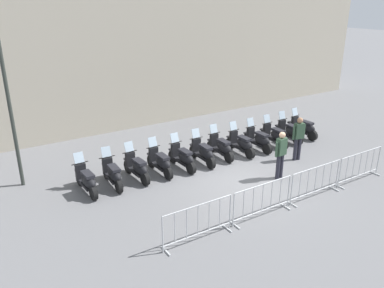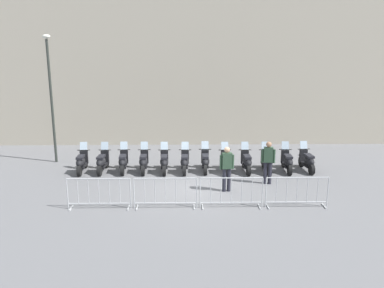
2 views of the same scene
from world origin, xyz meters
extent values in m
plane|color=slate|center=(0.00, 0.00, 0.00)|extent=(120.00, 120.00, 0.00)
cylinder|color=black|center=(-4.60, 3.43, 0.24)|extent=(0.18, 0.49, 0.48)
cylinder|color=black|center=(-4.71, 2.20, 0.24)|extent=(0.18, 0.49, 0.48)
cube|color=black|center=(-4.66, 2.81, 0.28)|extent=(0.35, 0.89, 0.10)
ellipsoid|color=black|center=(-4.68, 2.54, 0.52)|extent=(0.43, 0.87, 0.40)
cube|color=black|center=(-4.68, 2.57, 0.74)|extent=(0.33, 0.62, 0.10)
cube|color=black|center=(-4.62, 3.25, 0.55)|extent=(0.35, 0.17, 0.60)
cylinder|color=black|center=(-4.62, 3.25, 0.88)|extent=(0.56, 0.08, 0.04)
cube|color=silver|center=(-4.61, 3.30, 1.06)|extent=(0.33, 0.17, 0.35)
cube|color=black|center=(-4.60, 3.43, 0.51)|extent=(0.23, 0.34, 0.06)
cylinder|color=black|center=(-3.66, 3.32, 0.24)|extent=(0.22, 0.50, 0.48)
cylinder|color=black|center=(-3.86, 2.09, 0.24)|extent=(0.22, 0.50, 0.48)
cube|color=black|center=(-3.76, 2.71, 0.28)|extent=(0.42, 0.90, 0.10)
ellipsoid|color=black|center=(-3.80, 2.43, 0.52)|extent=(0.49, 0.89, 0.40)
cube|color=black|center=(-3.80, 2.46, 0.74)|extent=(0.37, 0.64, 0.10)
cube|color=black|center=(-3.69, 3.13, 0.55)|extent=(0.36, 0.19, 0.60)
cylinder|color=black|center=(-3.69, 3.13, 0.88)|extent=(0.56, 0.13, 0.04)
cube|color=silver|center=(-3.68, 3.18, 1.06)|extent=(0.34, 0.19, 0.35)
cube|color=black|center=(-3.66, 3.32, 0.51)|extent=(0.25, 0.35, 0.06)
cylinder|color=black|center=(-2.82, 3.24, 0.24)|extent=(0.17, 0.49, 0.48)
cylinder|color=black|center=(-2.90, 2.00, 0.24)|extent=(0.17, 0.49, 0.48)
cube|color=black|center=(-2.86, 2.62, 0.28)|extent=(0.34, 0.88, 0.10)
ellipsoid|color=black|center=(-2.88, 2.34, 0.52)|extent=(0.41, 0.86, 0.40)
cube|color=black|center=(-2.87, 2.37, 0.74)|extent=(0.32, 0.62, 0.10)
cube|color=black|center=(-2.83, 3.05, 0.55)|extent=(0.35, 0.16, 0.60)
cylinder|color=black|center=(-2.83, 3.05, 0.88)|extent=(0.56, 0.07, 0.04)
cube|color=silver|center=(-2.82, 3.10, 1.06)|extent=(0.33, 0.16, 0.35)
cube|color=black|center=(-2.82, 3.24, 0.51)|extent=(0.22, 0.33, 0.06)
cylinder|color=black|center=(-1.90, 3.10, 0.24)|extent=(0.19, 0.49, 0.48)
cylinder|color=black|center=(-2.03, 1.87, 0.24)|extent=(0.19, 0.49, 0.48)
cube|color=black|center=(-1.96, 2.48, 0.28)|extent=(0.37, 0.89, 0.10)
ellipsoid|color=black|center=(-1.99, 2.21, 0.52)|extent=(0.44, 0.87, 0.40)
cube|color=black|center=(-1.99, 2.24, 0.74)|extent=(0.34, 0.63, 0.10)
cube|color=black|center=(-1.92, 2.92, 0.55)|extent=(0.35, 0.17, 0.60)
cylinder|color=black|center=(-1.92, 2.92, 0.88)|extent=(0.56, 0.09, 0.04)
cube|color=silver|center=(-1.91, 2.97, 1.06)|extent=(0.33, 0.17, 0.35)
cube|color=black|center=(-1.90, 3.10, 0.51)|extent=(0.23, 0.34, 0.06)
cylinder|color=black|center=(-1.02, 2.94, 0.24)|extent=(0.18, 0.49, 0.48)
cylinder|color=black|center=(-1.13, 1.71, 0.24)|extent=(0.18, 0.49, 0.48)
cube|color=black|center=(-1.07, 2.32, 0.28)|extent=(0.36, 0.89, 0.10)
ellipsoid|color=black|center=(-1.10, 2.05, 0.52)|extent=(0.43, 0.87, 0.40)
cube|color=black|center=(-1.09, 2.08, 0.74)|extent=(0.33, 0.62, 0.10)
cube|color=black|center=(-1.03, 2.76, 0.55)|extent=(0.35, 0.17, 0.60)
cylinder|color=black|center=(-1.03, 2.76, 0.88)|extent=(0.56, 0.09, 0.04)
cube|color=silver|center=(-1.03, 2.81, 1.06)|extent=(0.33, 0.17, 0.35)
cube|color=black|center=(-1.02, 2.94, 0.51)|extent=(0.23, 0.34, 0.06)
cylinder|color=black|center=(-0.08, 2.82, 0.24)|extent=(0.21, 0.50, 0.48)
cylinder|color=black|center=(-0.27, 1.59, 0.24)|extent=(0.21, 0.50, 0.48)
cube|color=black|center=(-0.17, 2.20, 0.28)|extent=(0.41, 0.90, 0.10)
ellipsoid|color=black|center=(-0.22, 1.93, 0.52)|extent=(0.49, 0.89, 0.40)
cube|color=black|center=(-0.21, 1.96, 0.74)|extent=(0.37, 0.64, 0.10)
cube|color=black|center=(-0.11, 2.63, 0.55)|extent=(0.36, 0.19, 0.60)
cylinder|color=black|center=(-0.11, 2.63, 0.88)|extent=(0.56, 0.12, 0.04)
cube|color=silver|center=(-0.10, 2.68, 1.06)|extent=(0.34, 0.19, 0.35)
cube|color=black|center=(-0.08, 2.82, 0.51)|extent=(0.25, 0.35, 0.06)
cylinder|color=black|center=(0.83, 2.79, 0.24)|extent=(0.21, 0.50, 0.48)
cylinder|color=black|center=(0.64, 1.56, 0.24)|extent=(0.21, 0.50, 0.48)
cube|color=black|center=(0.73, 2.17, 0.28)|extent=(0.41, 0.90, 0.10)
ellipsoid|color=black|center=(0.69, 1.90, 0.52)|extent=(0.49, 0.89, 0.40)
cube|color=black|center=(0.69, 1.93, 0.74)|extent=(0.37, 0.64, 0.10)
cube|color=black|center=(0.80, 2.60, 0.55)|extent=(0.36, 0.19, 0.60)
cylinder|color=black|center=(0.80, 2.60, 0.88)|extent=(0.56, 0.12, 0.04)
cube|color=silver|center=(0.81, 2.65, 1.06)|extent=(0.34, 0.19, 0.35)
cube|color=black|center=(0.83, 2.79, 0.51)|extent=(0.25, 0.35, 0.06)
cylinder|color=black|center=(1.68, 2.54, 0.24)|extent=(0.19, 0.49, 0.48)
cylinder|color=black|center=(1.54, 1.31, 0.24)|extent=(0.19, 0.49, 0.48)
cube|color=black|center=(1.61, 1.92, 0.28)|extent=(0.37, 0.89, 0.10)
ellipsoid|color=black|center=(1.58, 1.65, 0.52)|extent=(0.45, 0.87, 0.40)
cube|color=black|center=(1.59, 1.68, 0.74)|extent=(0.34, 0.63, 0.10)
cube|color=black|center=(1.66, 2.36, 0.55)|extent=(0.35, 0.18, 0.60)
cylinder|color=black|center=(1.66, 2.36, 0.88)|extent=(0.56, 0.10, 0.04)
cube|color=silver|center=(1.67, 2.41, 1.06)|extent=(0.33, 0.17, 0.35)
cube|color=black|center=(1.68, 2.54, 0.51)|extent=(0.23, 0.34, 0.06)
cylinder|color=black|center=(2.58, 2.42, 0.24)|extent=(0.20, 0.49, 0.48)
cylinder|color=black|center=(2.44, 1.19, 0.24)|extent=(0.20, 0.49, 0.48)
cube|color=black|center=(2.51, 1.81, 0.28)|extent=(0.38, 0.89, 0.10)
ellipsoid|color=black|center=(2.48, 1.53, 0.52)|extent=(0.46, 0.88, 0.40)
cube|color=black|center=(2.48, 1.56, 0.74)|extent=(0.35, 0.63, 0.10)
cube|color=black|center=(2.56, 2.24, 0.55)|extent=(0.35, 0.18, 0.60)
cylinder|color=black|center=(2.56, 2.24, 0.88)|extent=(0.56, 0.10, 0.04)
cube|color=silver|center=(2.57, 2.29, 1.06)|extent=(0.33, 0.18, 0.35)
cube|color=black|center=(2.58, 2.42, 0.51)|extent=(0.24, 0.34, 0.06)
cylinder|color=black|center=(3.49, 2.30, 0.24)|extent=(0.20, 0.49, 0.48)
cylinder|color=black|center=(3.32, 1.07, 0.24)|extent=(0.20, 0.49, 0.48)
cube|color=black|center=(3.41, 1.69, 0.28)|extent=(0.39, 0.90, 0.10)
ellipsoid|color=black|center=(3.37, 1.41, 0.52)|extent=(0.47, 0.88, 0.40)
cube|color=black|center=(3.37, 1.44, 0.74)|extent=(0.36, 0.63, 0.10)
cube|color=black|center=(3.46, 2.12, 0.55)|extent=(0.36, 0.18, 0.60)
cylinder|color=black|center=(3.46, 2.12, 0.88)|extent=(0.56, 0.11, 0.04)
cube|color=silver|center=(3.47, 2.17, 1.06)|extent=(0.34, 0.18, 0.35)
cube|color=black|center=(3.49, 2.30, 0.51)|extent=(0.24, 0.34, 0.06)
cylinder|color=black|center=(4.41, 2.22, 0.24)|extent=(0.22, 0.50, 0.48)
cylinder|color=black|center=(4.20, 1.00, 0.24)|extent=(0.22, 0.50, 0.48)
cube|color=black|center=(4.31, 1.61, 0.28)|extent=(0.42, 0.90, 0.10)
ellipsoid|color=black|center=(4.26, 1.33, 0.52)|extent=(0.50, 0.89, 0.40)
cube|color=black|center=(4.26, 1.36, 0.74)|extent=(0.38, 0.64, 0.10)
cube|color=black|center=(4.38, 2.04, 0.55)|extent=(0.36, 0.20, 0.60)
cylinder|color=black|center=(4.38, 2.04, 0.88)|extent=(0.56, 0.13, 0.04)
cube|color=silver|center=(4.39, 2.09, 1.06)|extent=(0.34, 0.19, 0.35)
cube|color=black|center=(4.41, 2.22, 0.51)|extent=(0.25, 0.35, 0.06)
cylinder|color=black|center=(5.25, 2.18, 0.24)|extent=(0.17, 0.49, 0.48)
cylinder|color=black|center=(5.17, 0.94, 0.24)|extent=(0.17, 0.49, 0.48)
cube|color=black|center=(5.21, 1.56, 0.28)|extent=(0.34, 0.89, 0.10)
ellipsoid|color=black|center=(5.19, 1.28, 0.52)|extent=(0.42, 0.86, 0.40)
cube|color=black|center=(5.20, 1.31, 0.74)|extent=(0.32, 0.62, 0.10)
cube|color=black|center=(5.24, 1.99, 0.55)|extent=(0.35, 0.16, 0.60)
cylinder|color=black|center=(5.24, 1.99, 0.88)|extent=(0.56, 0.07, 0.04)
cube|color=silver|center=(5.25, 2.04, 1.06)|extent=(0.33, 0.16, 0.35)
cube|color=black|center=(5.25, 2.18, 0.51)|extent=(0.22, 0.33, 0.06)
cube|color=#B2B5B7|center=(-4.51, -1.44, 0.02)|extent=(0.10, 0.44, 0.04)
cube|color=#B2B5B7|center=(-2.60, -1.68, 0.02)|extent=(0.10, 0.44, 0.04)
cylinder|color=#B2B5B7|center=(-4.60, -1.43, 0.53)|extent=(0.04, 0.04, 1.05)
cylinder|color=#B2B5B7|center=(-2.51, -1.69, 0.53)|extent=(0.04, 0.04, 1.05)
cylinder|color=#B2B5B7|center=(-3.56, -1.56, 1.05)|extent=(2.09, 0.30, 0.04)
cylinder|color=#B2B5B7|center=(-3.56, -1.56, 0.18)|extent=(2.09, 0.30, 0.04)
cylinder|color=#B2B5B7|center=(-4.25, -1.47, 0.61)|extent=(0.02, 0.02, 0.87)
cylinder|color=#B2B5B7|center=(-3.90, -1.52, 0.61)|extent=(0.02, 0.02, 0.87)
cylinder|color=#B2B5B7|center=(-3.56, -1.56, 0.61)|extent=(0.02, 0.02, 0.87)
cylinder|color=#B2B5B7|center=(-3.21, -1.60, 0.61)|extent=(0.02, 0.02, 0.87)
cylinder|color=#B2B5B7|center=(-2.86, -1.65, 0.61)|extent=(0.02, 0.02, 0.87)
cube|color=#B2B5B7|center=(-2.31, -1.72, 0.02)|extent=(0.10, 0.44, 0.04)
cube|color=#B2B5B7|center=(-0.40, -1.96, 0.02)|extent=(0.10, 0.44, 0.04)
cylinder|color=#B2B5B7|center=(-2.40, -1.71, 0.53)|extent=(0.04, 0.04, 1.05)
cylinder|color=#B2B5B7|center=(-0.31, -1.97, 0.53)|extent=(0.04, 0.04, 1.05)
cylinder|color=#B2B5B7|center=(-1.35, -1.84, 1.05)|extent=(2.09, 0.30, 0.04)
cylinder|color=#B2B5B7|center=(-1.35, -1.84, 0.18)|extent=(2.09, 0.30, 0.04)
cylinder|color=#B2B5B7|center=(-2.05, -1.75, 0.61)|extent=(0.02, 0.02, 0.87)
cylinder|color=#B2B5B7|center=(-1.70, -1.80, 0.61)|extent=(0.02, 0.02, 0.87)
cylinder|color=#B2B5B7|center=(-1.35, -1.84, 0.61)|extent=(0.02, 0.02, 0.87)
cylinder|color=#B2B5B7|center=(-1.01, -1.88, 0.61)|extent=(0.02, 0.02, 0.87)
cylinder|color=#B2B5B7|center=(-0.66, -1.93, 0.61)|extent=(0.02, 0.02, 0.87)
cube|color=#B2B5B7|center=(-0.11, -2.00, 0.02)|extent=(0.10, 0.44, 0.04)
cube|color=#B2B5B7|center=(1.81, -2.24, 0.02)|extent=(0.10, 0.44, 0.04)
cylinder|color=#B2B5B7|center=(-0.19, -1.99, 0.53)|extent=(0.04, 0.04, 1.05)
cylinder|color=#B2B5B7|center=(1.89, -2.25, 0.53)|extent=(0.04, 0.04, 1.05)
cylinder|color=#B2B5B7|center=(0.85, -2.12, 1.05)|extent=(2.09, 0.30, 0.04)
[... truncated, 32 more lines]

